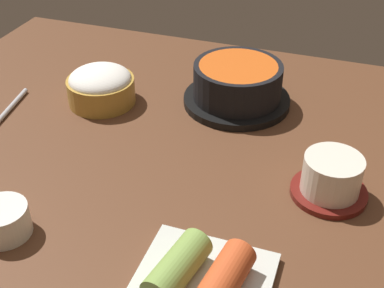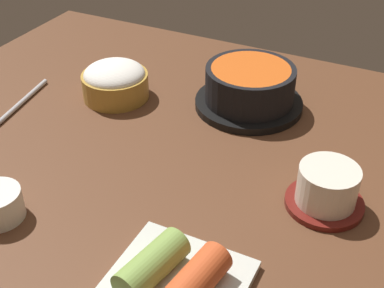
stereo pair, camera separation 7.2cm
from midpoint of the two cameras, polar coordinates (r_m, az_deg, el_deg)
dining_table at (r=76.40cm, az=-3.62°, el=-1.45°), size 100.00×76.00×2.00cm
stone_pot at (r=85.44cm, az=2.61°, el=6.45°), size 17.72×17.72×7.04cm
rice_bowl at (r=87.94cm, az=-12.33°, el=6.21°), size 11.16×11.16×6.23cm
tea_cup_with_saucer at (r=67.76cm, az=12.16°, el=-3.76°), size 10.00×10.00×5.78cm
kimchi_plate at (r=55.75cm, az=-2.90°, el=-14.93°), size 14.34×14.34×4.69cm
side_bowl_near at (r=66.66cm, az=-23.03°, el=-7.83°), size 6.23×6.23×3.85cm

